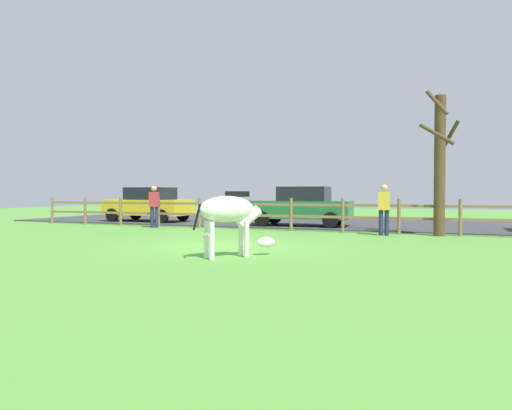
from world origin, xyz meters
TOP-DOWN VIEW (x-y plane):
  - ground_plane at (0.00, 0.00)m, footprint 60.00×60.00m
  - parking_asphalt at (0.00, 9.30)m, footprint 28.00×7.40m
  - paddock_fence at (-0.79, 5.00)m, footprint 20.53×0.11m
  - bare_tree at (5.09, 4.84)m, footprint 1.23×1.25m
  - zebra at (0.97, -2.03)m, footprint 1.43×1.57m
  - crow_on_grass at (-1.02, 0.71)m, footprint 0.22×0.10m
  - parked_car_green at (-0.05, 7.00)m, footprint 4.07×2.02m
  - parked_car_yellow at (-7.41, 7.18)m, footprint 4.05×1.98m
  - visitor_left_of_tree at (3.43, 4.38)m, footprint 0.38×0.25m
  - visitor_right_of_tree at (-5.31, 4.51)m, footprint 0.41×0.31m

SIDE VIEW (x-z plane):
  - ground_plane at x=0.00m, z-range 0.00..0.00m
  - parking_asphalt at x=0.00m, z-range 0.00..0.05m
  - crow_on_grass at x=-1.02m, z-range 0.02..0.23m
  - paddock_fence at x=-0.79m, z-range 0.08..1.26m
  - parked_car_green at x=-0.05m, z-range 0.06..1.62m
  - parked_car_yellow at x=-7.41m, z-range 0.06..1.62m
  - visitor_left_of_tree at x=3.43m, z-range 0.09..1.73m
  - visitor_right_of_tree at x=-5.31m, z-range 0.09..1.73m
  - zebra at x=0.97m, z-range 0.22..1.63m
  - bare_tree at x=5.09m, z-range 0.03..4.62m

